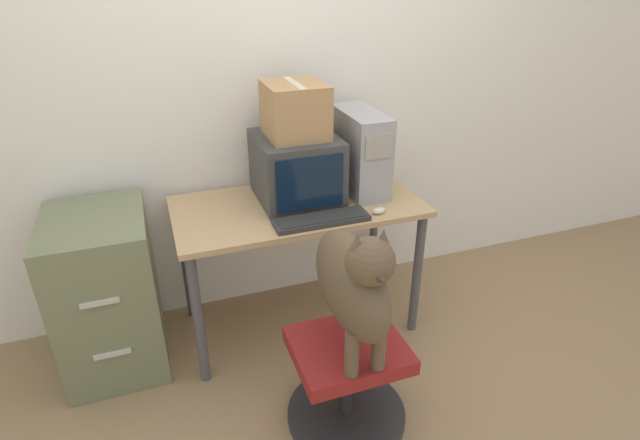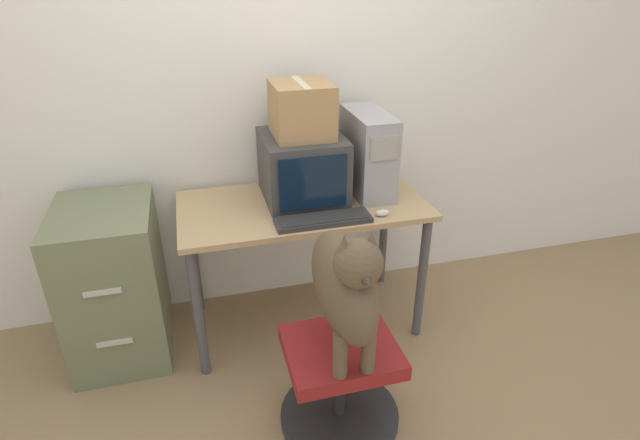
% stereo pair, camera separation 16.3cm
% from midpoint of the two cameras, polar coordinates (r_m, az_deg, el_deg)
% --- Properties ---
extents(ground_plane, '(12.00, 12.00, 0.00)m').
position_cam_midpoint_polar(ground_plane, '(2.78, -1.92, -15.47)').
color(ground_plane, '#937551').
extents(wall_back, '(8.00, 0.05, 2.60)m').
position_cam_midpoint_polar(wall_back, '(2.80, -7.05, 15.03)').
color(wall_back, white).
rests_on(wall_back, ground_plane).
extents(desk, '(1.28, 0.66, 0.77)m').
position_cam_midpoint_polar(desk, '(2.65, -4.32, -0.16)').
color(desk, tan).
rests_on(desk, ground_plane).
extents(crt_monitor, '(0.41, 0.45, 0.34)m').
position_cam_midpoint_polar(crt_monitor, '(2.60, -4.50, 5.92)').
color(crt_monitor, '#383838').
rests_on(crt_monitor, desk).
extents(pc_tower, '(0.19, 0.45, 0.44)m').
position_cam_midpoint_polar(pc_tower, '(2.70, 2.83, 7.81)').
color(pc_tower, '#99999E').
rests_on(pc_tower, desk).
extents(keyboard, '(0.47, 0.14, 0.03)m').
position_cam_midpoint_polar(keyboard, '(2.41, -1.78, 0.02)').
color(keyboard, '#2D2D2D').
rests_on(keyboard, desk).
extents(computer_mouse, '(0.07, 0.04, 0.03)m').
position_cam_midpoint_polar(computer_mouse, '(2.49, 4.86, 1.02)').
color(computer_mouse, beige).
rests_on(computer_mouse, desk).
extents(office_chair, '(0.55, 0.55, 0.44)m').
position_cam_midpoint_polar(office_chair, '(2.34, 1.02, -17.97)').
color(office_chair, '#262628').
rests_on(office_chair, ground_plane).
extents(dog, '(0.21, 0.59, 0.63)m').
position_cam_midpoint_polar(dog, '(1.96, 1.47, -7.23)').
color(dog, brown).
rests_on(dog, office_chair).
extents(filing_cabinet, '(0.47, 0.59, 0.83)m').
position_cam_midpoint_polar(filing_cabinet, '(2.76, -24.69, -7.63)').
color(filing_cabinet, '#6B7251').
rests_on(filing_cabinet, ground_plane).
extents(cardboard_box, '(0.29, 0.31, 0.27)m').
position_cam_midpoint_polar(cardboard_box, '(2.51, -4.77, 12.38)').
color(cardboard_box, '#A87F51').
rests_on(cardboard_box, crt_monitor).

